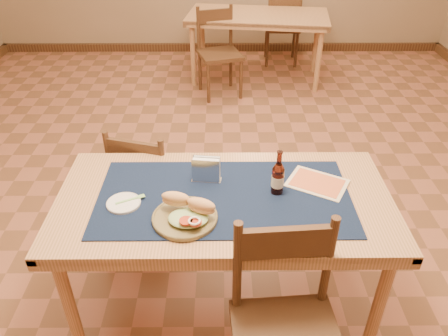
{
  "coord_description": "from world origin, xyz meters",
  "views": [
    {
      "loc": [
        -0.01,
        -2.44,
        2.02
      ],
      "look_at": [
        0.0,
        -0.7,
        0.85
      ],
      "focal_mm": 35.0,
      "sensor_mm": 36.0,
      "label": 1
    }
  ],
  "objects_px": {
    "chair_main_far": "(149,182)",
    "main_table": "(224,211)",
    "back_table": "(258,21)",
    "chair_main_near": "(286,330)",
    "sandwich_plate": "(186,214)",
    "napkin_holder": "(206,170)",
    "beer_bottle": "(278,178)"
  },
  "relations": [
    {
      "from": "chair_main_near",
      "to": "sandwich_plate",
      "type": "distance_m",
      "value": 0.64
    },
    {
      "from": "chair_main_near",
      "to": "sandwich_plate",
      "type": "xyz_separation_m",
      "value": [
        -0.41,
        0.38,
        0.3
      ]
    },
    {
      "from": "back_table",
      "to": "beer_bottle",
      "type": "xyz_separation_m",
      "value": [
        -0.15,
        -3.26,
        0.17
      ]
    },
    {
      "from": "chair_main_near",
      "to": "beer_bottle",
      "type": "distance_m",
      "value": 0.68
    },
    {
      "from": "chair_main_far",
      "to": "beer_bottle",
      "type": "distance_m",
      "value": 0.98
    },
    {
      "from": "back_table",
      "to": "chair_main_near",
      "type": "distance_m",
      "value": 3.85
    },
    {
      "from": "chair_main_near",
      "to": "beer_bottle",
      "type": "bearing_deg",
      "value": 89.46
    },
    {
      "from": "main_table",
      "to": "back_table",
      "type": "xyz_separation_m",
      "value": [
        0.4,
        3.29,
        0.0
      ]
    },
    {
      "from": "chair_main_far",
      "to": "main_table",
      "type": "bearing_deg",
      "value": -50.54
    },
    {
      "from": "main_table",
      "to": "beer_bottle",
      "type": "relative_size",
      "value": 6.99
    },
    {
      "from": "sandwich_plate",
      "to": "main_table",
      "type": "bearing_deg",
      "value": 45.1
    },
    {
      "from": "main_table",
      "to": "napkin_holder",
      "type": "bearing_deg",
      "value": 123.38
    },
    {
      "from": "main_table",
      "to": "chair_main_far",
      "type": "xyz_separation_m",
      "value": [
        -0.46,
        0.56,
        -0.23
      ]
    },
    {
      "from": "napkin_holder",
      "to": "main_table",
      "type": "bearing_deg",
      "value": -56.62
    },
    {
      "from": "main_table",
      "to": "beer_bottle",
      "type": "xyz_separation_m",
      "value": [
        0.25,
        0.03,
        0.17
      ]
    },
    {
      "from": "sandwich_plate",
      "to": "beer_bottle",
      "type": "height_order",
      "value": "beer_bottle"
    },
    {
      "from": "chair_main_far",
      "to": "beer_bottle",
      "type": "xyz_separation_m",
      "value": [
        0.72,
        -0.53,
        0.4
      ]
    },
    {
      "from": "chair_main_near",
      "to": "beer_bottle",
      "type": "xyz_separation_m",
      "value": [
        0.01,
        0.58,
        0.35
      ]
    },
    {
      "from": "back_table",
      "to": "main_table",
      "type": "bearing_deg",
      "value": -96.91
    },
    {
      "from": "chair_main_far",
      "to": "napkin_holder",
      "type": "xyz_separation_m",
      "value": [
        0.37,
        -0.43,
        0.38
      ]
    },
    {
      "from": "back_table",
      "to": "chair_main_near",
      "type": "height_order",
      "value": "chair_main_near"
    },
    {
      "from": "chair_main_far",
      "to": "chair_main_near",
      "type": "height_order",
      "value": "chair_main_near"
    },
    {
      "from": "sandwich_plate",
      "to": "beer_bottle",
      "type": "bearing_deg",
      "value": 25.37
    },
    {
      "from": "main_table",
      "to": "chair_main_near",
      "type": "relative_size",
      "value": 1.69
    },
    {
      "from": "back_table",
      "to": "chair_main_far",
      "type": "bearing_deg",
      "value": -107.5
    },
    {
      "from": "main_table",
      "to": "back_table",
      "type": "bearing_deg",
      "value": 83.09
    },
    {
      "from": "beer_bottle",
      "to": "main_table",
      "type": "bearing_deg",
      "value": -172.85
    },
    {
      "from": "main_table",
      "to": "sandwich_plate",
      "type": "relative_size",
      "value": 5.48
    },
    {
      "from": "beer_bottle",
      "to": "napkin_holder",
      "type": "bearing_deg",
      "value": 163.5
    },
    {
      "from": "main_table",
      "to": "chair_main_far",
      "type": "bearing_deg",
      "value": 129.46
    },
    {
      "from": "chair_main_far",
      "to": "chair_main_near",
      "type": "xyz_separation_m",
      "value": [
        0.71,
        -1.11,
        0.05
      ]
    },
    {
      "from": "main_table",
      "to": "chair_main_near",
      "type": "height_order",
      "value": "chair_main_near"
    }
  ]
}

